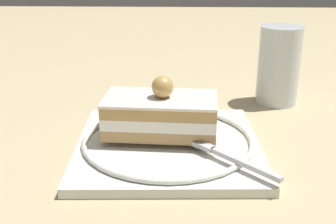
% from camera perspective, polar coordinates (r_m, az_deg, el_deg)
% --- Properties ---
extents(ground_plane, '(2.40, 2.40, 0.00)m').
position_cam_1_polar(ground_plane, '(0.47, 1.61, -6.32)').
color(ground_plane, tan).
extents(dessert_plate, '(0.21, 0.21, 0.02)m').
position_cam_1_polar(dessert_plate, '(0.49, 0.00, -4.18)').
color(dessert_plate, white).
rests_on(dessert_plate, ground_plane).
extents(cake_slice, '(0.08, 0.13, 0.07)m').
position_cam_1_polar(cake_slice, '(0.49, -0.97, -0.21)').
color(cake_slice, tan).
rests_on(cake_slice, dessert_plate).
extents(fork, '(0.10, 0.09, 0.00)m').
position_cam_1_polar(fork, '(0.44, 7.44, -5.62)').
color(fork, silver).
rests_on(fork, dessert_plate).
extents(drink_glass_near, '(0.06, 0.06, 0.11)m').
position_cam_1_polar(drink_glass_near, '(0.64, 14.24, 5.33)').
color(drink_glass_near, silver).
rests_on(drink_glass_near, ground_plane).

